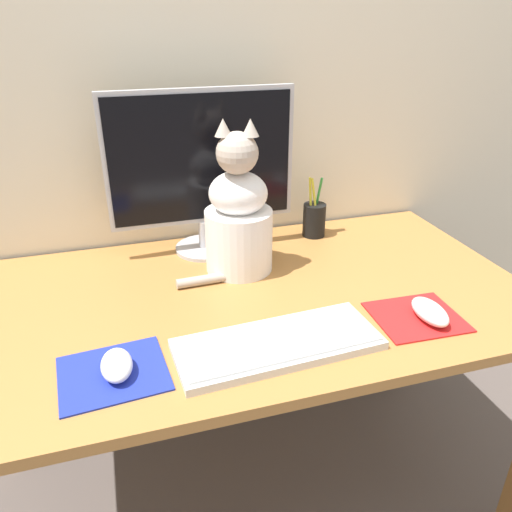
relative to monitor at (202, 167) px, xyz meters
The scene contains 11 objects.
ground_plane 1.00m from the monitor, 81.84° to the right, with size 12.00×12.00×0.00m, color #564C47.
wall_back 0.32m from the monitor, 72.70° to the left, with size 7.00×0.04×2.50m.
desk 0.43m from the monitor, 81.84° to the right, with size 1.37×0.74×0.72m.
monitor is the anchor object (origin of this frame).
keyboard 0.55m from the monitor, 84.80° to the right, with size 0.42×0.18×0.02m.
mousepad_left 0.61m from the monitor, 119.71° to the right, with size 0.21×0.19×0.00m.
mousepad_right 0.65m from the monitor, 52.01° to the right, with size 0.20×0.17×0.00m.
computer_mouse_left 0.60m from the monitor, 118.70° to the right, with size 0.06×0.10×0.04m.
computer_mouse_right 0.67m from the monitor, 51.76° to the right, with size 0.06×0.11×0.04m.
cat 0.18m from the monitor, 67.06° to the right, with size 0.28×0.22×0.39m.
pen_cup 0.38m from the monitor, ahead, with size 0.07×0.07×0.18m.
Camera 1 is at (-0.27, -0.99, 1.33)m, focal length 35.00 mm.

